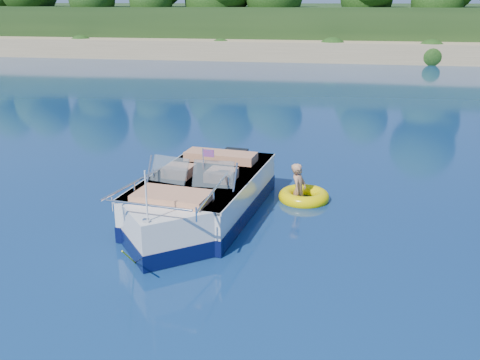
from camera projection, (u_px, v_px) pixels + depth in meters
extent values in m
plane|color=#0B1D4D|center=(223.00, 285.00, 9.10)|extent=(160.00, 160.00, 0.00)
cube|color=#978258|center=(318.00, 52.00, 44.35)|extent=(170.00, 8.00, 2.00)
cube|color=black|center=(327.00, 29.00, 69.36)|extent=(170.00, 56.00, 6.00)
cylinder|color=black|center=(123.00, 17.00, 48.90)|extent=(0.44, 0.44, 3.20)
cylinder|color=black|center=(322.00, 15.00, 47.19)|extent=(0.44, 0.44, 3.60)
cube|color=silver|center=(205.00, 198.00, 12.14)|extent=(2.69, 4.39, 1.15)
cube|color=silver|center=(169.00, 232.00, 10.36)|extent=(2.18, 2.18, 1.15)
cube|color=#070D35|center=(205.00, 205.00, 12.19)|extent=(2.73, 4.44, 0.33)
cube|color=#070D35|center=(169.00, 240.00, 10.41)|extent=(2.23, 2.23, 0.33)
cube|color=#AA7D5A|center=(210.00, 180.00, 12.33)|extent=(2.10, 3.10, 0.11)
cube|color=silver|center=(205.00, 175.00, 11.96)|extent=(2.73, 4.40, 0.07)
cube|color=black|center=(236.00, 168.00, 14.18)|extent=(0.65, 0.46, 0.99)
cube|color=#8C9EA5|center=(169.00, 170.00, 11.31)|extent=(0.90, 0.50, 0.53)
cube|color=#8C9EA5|center=(213.00, 174.00, 11.03)|extent=(0.86, 0.30, 0.53)
cube|color=tan|center=(179.00, 176.00, 11.84)|extent=(0.67, 0.67, 0.44)
cube|color=tan|center=(221.00, 180.00, 11.56)|extent=(0.67, 0.67, 0.44)
cube|color=tan|center=(221.00, 161.00, 12.95)|extent=(1.78, 0.81, 0.42)
cube|color=tan|center=(172.00, 202.00, 10.37)|extent=(1.54, 1.00, 0.37)
cylinder|color=silver|center=(146.00, 196.00, 9.27)|extent=(0.03, 0.03, 0.93)
cube|color=red|center=(208.00, 153.00, 10.91)|extent=(0.24, 0.05, 0.15)
cube|color=silver|center=(146.00, 220.00, 9.36)|extent=(0.12, 0.08, 0.05)
cylinder|color=yellow|center=(129.00, 257.00, 9.24)|extent=(0.29, 1.16, 0.84)
torus|color=#F2D700|center=(304.00, 197.00, 12.95)|extent=(1.34, 1.34, 0.33)
torus|color=red|center=(304.00, 196.00, 12.95)|extent=(1.10, 1.10, 0.11)
imported|color=tan|center=(298.00, 200.00, 12.98)|extent=(0.48, 0.80, 1.48)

